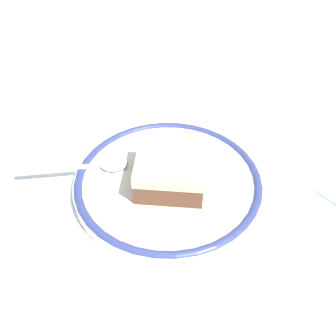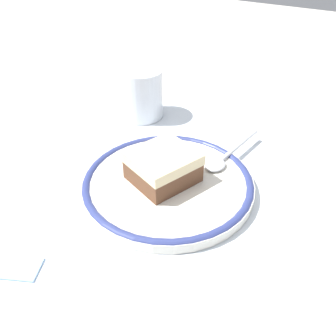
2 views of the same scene
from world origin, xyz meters
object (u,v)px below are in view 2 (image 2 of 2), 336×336
at_px(cake_slice, 161,166).
at_px(cup, 141,96).
at_px(plate, 168,183).
at_px(spoon, 225,157).
at_px(sugar_packet, 16,266).

xyz_separation_m(cake_slice, cup, (0.15, 0.14, 0.00)).
xyz_separation_m(plate, spoon, (0.08, -0.04, 0.01)).
bearing_deg(plate, sugar_packet, 160.39).
relative_size(spoon, cup, 1.61).
distance_m(cake_slice, sugar_packet, 0.20).
relative_size(cup, sugar_packet, 1.69).
height_order(plate, spoon, spoon).
height_order(plate, sugar_packet, plate).
distance_m(cup, sugar_packet, 0.36).
bearing_deg(plate, cup, 43.70).
bearing_deg(sugar_packet, cake_slice, -16.90).
xyz_separation_m(plate, sugar_packet, (-0.19, 0.07, -0.01)).
bearing_deg(cup, spoon, -110.29).
xyz_separation_m(spoon, sugar_packet, (-0.28, 0.11, -0.01)).
xyz_separation_m(cake_slice, spoon, (0.08, -0.05, -0.02)).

